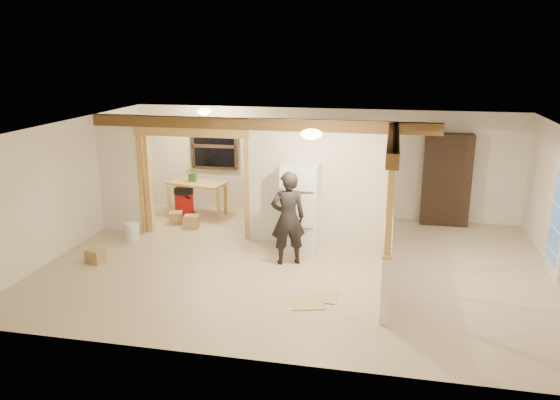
% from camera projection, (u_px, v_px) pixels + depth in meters
% --- Properties ---
extents(floor, '(9.00, 6.50, 0.01)m').
position_uv_depth(floor, '(297.00, 264.00, 9.98)').
color(floor, '#C9B695').
rests_on(floor, ground).
extents(ceiling, '(9.00, 6.50, 0.01)m').
position_uv_depth(ceiling, '(298.00, 128.00, 9.31)').
color(ceiling, white).
extents(wall_back, '(9.00, 0.01, 2.50)m').
position_uv_depth(wall_back, '(322.00, 162.00, 12.71)').
color(wall_back, silver).
rests_on(wall_back, floor).
extents(wall_front, '(9.00, 0.01, 2.50)m').
position_uv_depth(wall_front, '(251.00, 268.00, 6.58)').
color(wall_front, silver).
rests_on(wall_front, floor).
extents(wall_left, '(0.01, 6.50, 2.50)m').
position_uv_depth(wall_left, '(68.00, 186.00, 10.52)').
color(wall_left, silver).
rests_on(wall_left, floor).
extents(partition_left_stub, '(0.90, 0.12, 2.50)m').
position_uv_depth(partition_left_stub, '(120.00, 174.00, 11.57)').
color(partition_left_stub, white).
rests_on(partition_left_stub, floor).
extents(partition_center, '(2.80, 0.12, 2.50)m').
position_uv_depth(partition_center, '(318.00, 183.00, 10.73)').
color(partition_center, white).
rests_on(partition_center, floor).
extents(doorway_frame, '(2.46, 0.14, 2.20)m').
position_uv_depth(doorway_frame, '(194.00, 184.00, 11.28)').
color(doorway_frame, tan).
rests_on(doorway_frame, floor).
extents(header_beam_back, '(7.00, 0.18, 0.22)m').
position_uv_depth(header_beam_back, '(258.00, 124.00, 10.67)').
color(header_beam_back, brown).
rests_on(header_beam_back, ceiling).
extents(header_beam_right, '(0.18, 3.30, 0.22)m').
position_uv_depth(header_beam_right, '(393.00, 142.00, 8.65)').
color(header_beam_right, brown).
rests_on(header_beam_right, ceiling).
extents(pony_wall, '(0.12, 3.20, 1.00)m').
position_uv_depth(pony_wall, '(387.00, 253.00, 9.15)').
color(pony_wall, white).
rests_on(pony_wall, floor).
extents(stud_partition, '(0.14, 3.20, 1.32)m').
position_uv_depth(stud_partition, '(391.00, 186.00, 8.84)').
color(stud_partition, tan).
rests_on(stud_partition, pony_wall).
extents(window_back, '(1.12, 0.10, 1.10)m').
position_uv_depth(window_back, '(214.00, 146.00, 13.06)').
color(window_back, black).
rests_on(window_back, wall_back).
extents(french_door, '(0.12, 0.86, 2.00)m').
position_uv_depth(french_door, '(559.00, 221.00, 9.22)').
color(french_door, white).
rests_on(french_door, floor).
extents(ceiling_dome_main, '(0.36, 0.36, 0.16)m').
position_uv_depth(ceiling_dome_main, '(311.00, 134.00, 8.78)').
color(ceiling_dome_main, '#FFEABF').
rests_on(ceiling_dome_main, ceiling).
extents(ceiling_dome_util, '(0.32, 0.32, 0.14)m').
position_uv_depth(ceiling_dome_util, '(204.00, 111.00, 11.97)').
color(ceiling_dome_util, '#FFEABF').
rests_on(ceiling_dome_util, ceiling).
extents(hanging_bulb, '(0.07, 0.07, 0.07)m').
position_uv_depth(hanging_bulb, '(216.00, 130.00, 11.29)').
color(hanging_bulb, '#FFD88C').
rests_on(hanging_bulb, ceiling).
extents(refrigerator, '(0.70, 0.68, 1.71)m').
position_uv_depth(refrigerator, '(301.00, 207.00, 10.52)').
color(refrigerator, white).
rests_on(refrigerator, floor).
extents(woman, '(0.74, 0.62, 1.72)m').
position_uv_depth(woman, '(288.00, 218.00, 9.81)').
color(woman, '#2B2728').
rests_on(woman, floor).
extents(work_table, '(1.41, 0.91, 0.82)m').
position_uv_depth(work_table, '(198.00, 199.00, 12.77)').
color(work_table, tan).
rests_on(work_table, floor).
extents(potted_plant, '(0.42, 0.39, 0.38)m').
position_uv_depth(potted_plant, '(193.00, 173.00, 12.66)').
color(potted_plant, '#2B561F').
rests_on(potted_plant, work_table).
extents(shop_vac, '(0.67, 0.67, 0.66)m').
position_uv_depth(shop_vac, '(184.00, 202.00, 12.84)').
color(shop_vac, '#9C0E0C').
rests_on(shop_vac, floor).
extents(bookshelf, '(1.02, 0.34, 2.05)m').
position_uv_depth(bookshelf, '(447.00, 180.00, 11.99)').
color(bookshelf, black).
rests_on(bookshelf, floor).
extents(bucket, '(0.37, 0.37, 0.36)m').
position_uv_depth(bucket, '(132.00, 232.00, 11.16)').
color(bucket, silver).
rests_on(bucket, floor).
extents(box_util_a, '(0.37, 0.33, 0.27)m').
position_uv_depth(box_util_a, '(192.00, 221.00, 12.00)').
color(box_util_a, tan).
rests_on(box_util_a, floor).
extents(box_util_b, '(0.36, 0.36, 0.26)m').
position_uv_depth(box_util_b, '(176.00, 218.00, 12.29)').
color(box_util_b, tan).
rests_on(box_util_b, floor).
extents(box_front, '(0.36, 0.32, 0.25)m').
position_uv_depth(box_front, '(95.00, 256.00, 10.03)').
color(box_front, tan).
rests_on(box_front, floor).
extents(floor_panel_near, '(0.60, 0.60, 0.02)m').
position_uv_depth(floor_panel_near, '(307.00, 303.00, 8.44)').
color(floor_panel_near, tan).
rests_on(floor_panel_near, floor).
extents(floor_panel_far, '(0.58, 0.47, 0.02)m').
position_uv_depth(floor_panel_far, '(319.00, 296.00, 8.66)').
color(floor_panel_far, tan).
rests_on(floor_panel_far, floor).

